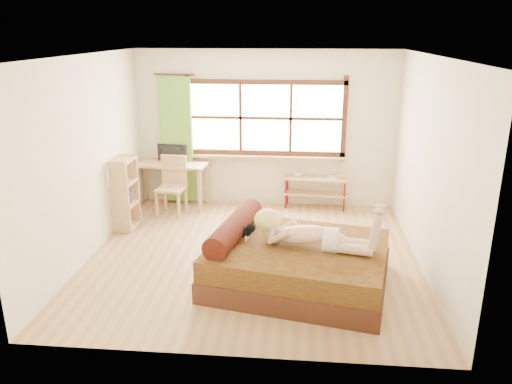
# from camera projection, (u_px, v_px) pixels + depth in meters

# --- Properties ---
(floor) EXTENTS (4.50, 4.50, 0.00)m
(floor) POSITION_uv_depth(u_px,v_px,m) (253.00, 256.00, 6.94)
(floor) COLOR #9E754C
(floor) RESTS_ON ground
(ceiling) EXTENTS (4.50, 4.50, 0.00)m
(ceiling) POSITION_uv_depth(u_px,v_px,m) (253.00, 55.00, 6.10)
(ceiling) COLOR white
(ceiling) RESTS_ON wall_back
(wall_back) EXTENTS (4.50, 0.00, 4.50)m
(wall_back) POSITION_uv_depth(u_px,v_px,m) (266.00, 129.00, 8.65)
(wall_back) COLOR silver
(wall_back) RESTS_ON floor
(wall_front) EXTENTS (4.50, 0.00, 4.50)m
(wall_front) POSITION_uv_depth(u_px,v_px,m) (228.00, 227.00, 4.40)
(wall_front) COLOR silver
(wall_front) RESTS_ON floor
(wall_left) EXTENTS (0.00, 4.50, 4.50)m
(wall_left) POSITION_uv_depth(u_px,v_px,m) (87.00, 158.00, 6.72)
(wall_left) COLOR silver
(wall_left) RESTS_ON floor
(wall_right) EXTENTS (0.00, 4.50, 4.50)m
(wall_right) POSITION_uv_depth(u_px,v_px,m) (429.00, 166.00, 6.33)
(wall_right) COLOR silver
(wall_right) RESTS_ON floor
(window) EXTENTS (2.80, 0.16, 1.46)m
(window) POSITION_uv_depth(u_px,v_px,m) (265.00, 121.00, 8.58)
(window) COLOR #FFEDBF
(window) RESTS_ON wall_back
(curtain) EXTENTS (0.55, 0.10, 2.20)m
(curtain) POSITION_uv_depth(u_px,v_px,m) (177.00, 140.00, 8.74)
(curtain) COLOR #4C8624
(curtain) RESTS_ON wall_back
(bed) EXTENTS (2.40, 2.07, 0.80)m
(bed) POSITION_uv_depth(u_px,v_px,m) (294.00, 262.00, 6.12)
(bed) COLOR #371B10
(bed) RESTS_ON floor
(woman) EXTENTS (1.53, 0.71, 0.63)m
(woman) POSITION_uv_depth(u_px,v_px,m) (312.00, 222.00, 5.87)
(woman) COLOR #D2A387
(woman) RESTS_ON bed
(kitten) EXTENTS (0.33, 0.19, 0.25)m
(kitten) POSITION_uv_depth(u_px,v_px,m) (241.00, 230.00, 6.15)
(kitten) COLOR black
(kitten) RESTS_ON bed
(desk) EXTENTS (1.32, 0.70, 0.79)m
(desk) POSITION_uv_depth(u_px,v_px,m) (171.00, 169.00, 8.72)
(desk) COLOR tan
(desk) RESTS_ON floor
(monitor) EXTENTS (0.54, 0.12, 0.31)m
(monitor) POSITION_uv_depth(u_px,v_px,m) (171.00, 154.00, 8.69)
(monitor) COLOR black
(monitor) RESTS_ON desk
(chair) EXTENTS (0.48, 0.48, 0.99)m
(chair) POSITION_uv_depth(u_px,v_px,m) (173.00, 182.00, 8.41)
(chair) COLOR tan
(chair) RESTS_ON floor
(pipe_shelf) EXTENTS (1.12, 0.38, 0.62)m
(pipe_shelf) POSITION_uv_depth(u_px,v_px,m) (316.00, 186.00, 8.70)
(pipe_shelf) COLOR tan
(pipe_shelf) RESTS_ON floor
(cup) EXTENTS (0.13, 0.13, 0.09)m
(cup) POSITION_uv_depth(u_px,v_px,m) (299.00, 175.00, 8.67)
(cup) COLOR gray
(cup) RESTS_ON pipe_shelf
(book) EXTENTS (0.18, 0.24, 0.02)m
(book) POSITION_uv_depth(u_px,v_px,m) (327.00, 178.00, 8.64)
(book) COLOR gray
(book) RESTS_ON pipe_shelf
(bookshelf) EXTENTS (0.29, 0.50, 1.13)m
(bookshelf) POSITION_uv_depth(u_px,v_px,m) (125.00, 193.00, 7.75)
(bookshelf) COLOR tan
(bookshelf) RESTS_ON floor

